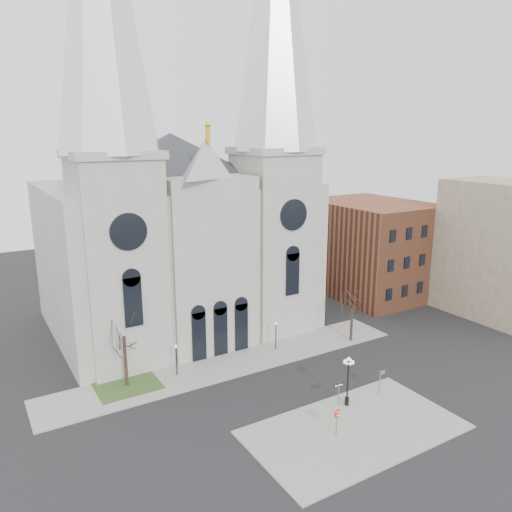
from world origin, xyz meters
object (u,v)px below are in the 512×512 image
one_way_sign (339,390)px  street_name_sign (380,380)px  stop_sign (337,416)px  globe_lamp (348,375)px

one_way_sign → street_name_sign: (4.55, -0.54, -0.09)m
stop_sign → street_name_sign: stop_sign is taller
stop_sign → one_way_sign: stop_sign is taller
street_name_sign → globe_lamp: bearing=166.6°
stop_sign → one_way_sign: 4.79m
one_way_sign → street_name_sign: 4.58m
one_way_sign → street_name_sign: bearing=1.8°
stop_sign → one_way_sign: size_ratio=1.08×
stop_sign → globe_lamp: globe_lamp is taller
globe_lamp → street_name_sign: (3.86, -0.18, -1.50)m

